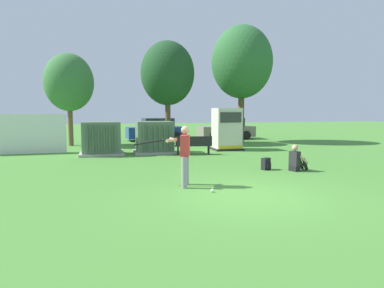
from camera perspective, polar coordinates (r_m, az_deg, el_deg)
ground_plane at (r=8.71m, az=9.32°, el=-8.74°), size 96.00×96.00×0.00m
fence_panel at (r=18.72m, az=-28.21°, el=1.52°), size 4.80×0.12×2.00m
transformer_west at (r=16.83m, az=-15.33°, el=0.87°), size 2.10×1.70×1.62m
transformer_mid_west at (r=17.00m, az=-6.50°, el=1.09°), size 2.10×1.70×1.62m
generator_enclosure at (r=18.42m, az=6.00°, el=2.54°), size 1.60×1.40×2.30m
park_bench at (r=16.25m, az=0.28°, el=0.02°), size 1.84×0.62×0.92m
batter at (r=9.45m, az=-1.54°, el=-1.51°), size 1.58×0.85×1.74m
sports_ball at (r=8.94m, az=3.52°, el=-8.01°), size 0.09×0.09×0.09m
seated_spectator at (r=12.53m, az=17.57°, el=-2.73°), size 0.78×0.64×0.96m
backpack at (r=12.48m, az=12.64°, el=-3.38°), size 0.37×0.35×0.44m
tree_left at (r=21.79m, az=-20.45°, el=9.89°), size 2.95×2.95×5.63m
tree_center_left at (r=21.92m, az=-4.23°, el=12.02°), size 3.47×3.47×6.63m
tree_center_right at (r=23.40m, az=8.59°, el=13.74°), size 4.14×4.14×7.91m
parked_car_leftmost at (r=24.24m, az=-6.15°, el=2.41°), size 4.32×2.17×1.62m
parked_car_left_of_center at (r=25.40m, az=5.96°, el=2.57°), size 4.26×2.03×1.62m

